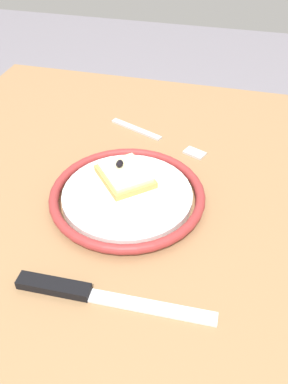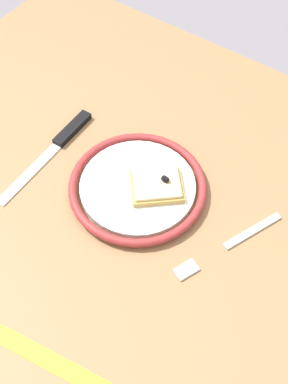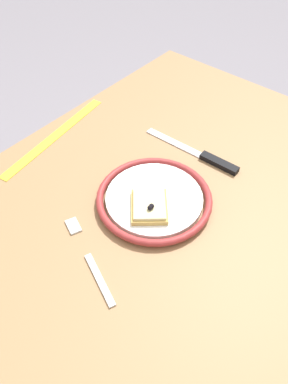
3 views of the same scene
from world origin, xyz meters
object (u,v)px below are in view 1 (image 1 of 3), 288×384
Objects in this scene: knife at (80,292)px; fork at (157,138)px; dining_table at (106,270)px; plate at (127,195)px; pizza_slice_near at (125,175)px.

knife is 1.25× the size of fork.
fork reaches higher than dining_table.
plate is 1.20× the size of fork.
dining_table is 3.89× the size of knife.
knife is (0.17, -0.01, -0.01)m from plate.
pizza_slice_near reaches higher than plate.
pizza_slice_near is at bearing -178.77° from knife.
pizza_slice_near is (-0.03, -0.01, 0.01)m from plate.
pizza_slice_near is 0.15m from fork.
dining_table is at bearing -172.85° from knife.
dining_table is 0.16m from knife.
knife is 0.35m from fork.
dining_table is 8.63× the size of pizza_slice_near.
fork is (-0.18, 0.00, -0.01)m from plate.
dining_table is 4.87× the size of fork.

